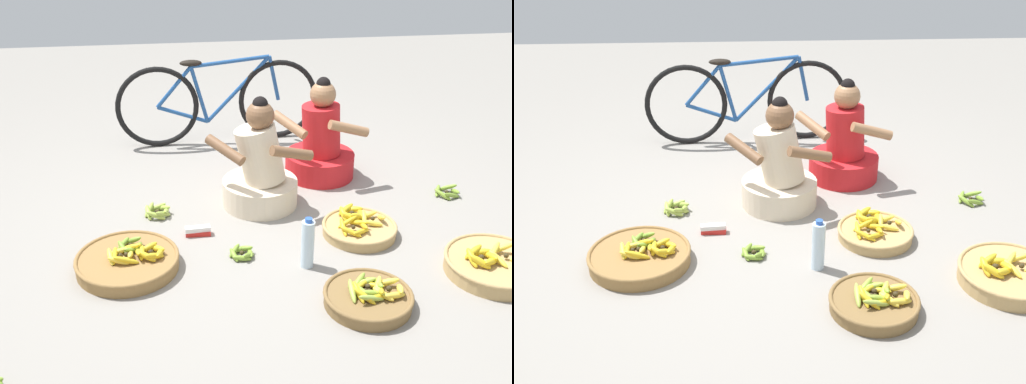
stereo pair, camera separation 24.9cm
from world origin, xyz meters
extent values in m
plane|color=gray|center=(0.00, 0.00, 0.00)|extent=(10.00, 10.00, 0.00)
cylinder|color=beige|center=(0.09, 0.30, 0.09)|extent=(0.52, 0.52, 0.18)
cylinder|color=beige|center=(0.09, 0.30, 0.37)|extent=(0.41, 0.36, 0.44)
sphere|color=brown|center=(0.09, 0.30, 0.65)|extent=(0.19, 0.19, 0.19)
sphere|color=black|center=(0.09, 0.30, 0.73)|extent=(0.10, 0.10, 0.10)
cylinder|color=brown|center=(-0.15, 0.23, 0.45)|extent=(0.27, 0.26, 0.16)
cylinder|color=brown|center=(0.27, 0.12, 0.45)|extent=(0.31, 0.16, 0.16)
cylinder|color=red|center=(0.60, 0.71, 0.09)|extent=(0.52, 0.52, 0.18)
cylinder|color=red|center=(0.60, 0.71, 0.37)|extent=(0.37, 0.35, 0.39)
sphere|color=#9E704C|center=(0.60, 0.71, 0.64)|extent=(0.19, 0.19, 0.19)
sphere|color=black|center=(0.60, 0.71, 0.72)|extent=(0.10, 0.10, 0.10)
cylinder|color=#9E704C|center=(0.35, 0.65, 0.44)|extent=(0.25, 0.28, 0.16)
cylinder|color=#9E704C|center=(0.76, 0.52, 0.44)|extent=(0.31, 0.11, 0.16)
torus|color=black|center=(-0.61, 1.44, 0.34)|extent=(0.69, 0.09, 0.68)
torus|color=black|center=(0.41, 1.51, 0.34)|extent=(0.69, 0.09, 0.68)
cylinder|color=#1E4C8C|center=(0.06, 1.48, 0.45)|extent=(0.55, 0.07, 0.55)
cylinder|color=#1E4C8C|center=(-0.26, 1.46, 0.43)|extent=(0.15, 0.04, 0.49)
cylinder|color=#1E4C8C|center=(0.00, 1.48, 0.69)|extent=(0.65, 0.08, 0.08)
cylinder|color=#1E4C8C|center=(-0.41, 1.45, 0.27)|extent=(0.42, 0.06, 0.18)
cylinder|color=#1E4C8C|center=(-0.47, 1.45, 0.50)|extent=(0.32, 0.05, 0.35)
cylinder|color=#1E4C8C|center=(0.37, 1.51, 0.53)|extent=(0.11, 0.04, 0.38)
ellipsoid|color=black|center=(-0.32, 1.46, 0.70)|extent=(0.18, 0.08, 0.05)
cylinder|color=olive|center=(-0.78, -0.40, 0.04)|extent=(0.60, 0.60, 0.08)
torus|color=olive|center=(-0.78, -0.40, 0.08)|extent=(0.61, 0.61, 0.02)
ellipsoid|color=gold|center=(-0.59, -0.42, 0.10)|extent=(0.06, 0.13, 0.06)
ellipsoid|color=gold|center=(-0.61, -0.37, 0.10)|extent=(0.11, 0.11, 0.06)
ellipsoid|color=gold|center=(-0.66, -0.36, 0.10)|extent=(0.13, 0.07, 0.07)
ellipsoid|color=gold|center=(-0.69, -0.40, 0.10)|extent=(0.04, 0.12, 0.06)
ellipsoid|color=gold|center=(-0.66, -0.45, 0.11)|extent=(0.13, 0.08, 0.08)
ellipsoid|color=gold|center=(-0.62, -0.45, 0.11)|extent=(0.12, 0.09, 0.07)
sphere|color=#382D19|center=(-0.64, -0.41, 0.10)|extent=(0.03, 0.03, 0.03)
ellipsoid|color=olive|center=(-0.72, -0.32, 0.10)|extent=(0.05, 0.12, 0.06)
ellipsoid|color=olive|center=(-0.75, -0.26, 0.10)|extent=(0.12, 0.06, 0.07)
ellipsoid|color=olive|center=(-0.81, -0.28, 0.10)|extent=(0.09, 0.11, 0.05)
ellipsoid|color=olive|center=(-0.81, -0.33, 0.10)|extent=(0.08, 0.12, 0.07)
ellipsoid|color=olive|center=(-0.75, -0.36, 0.10)|extent=(0.12, 0.07, 0.06)
sphere|color=#382D19|center=(-0.76, -0.31, 0.10)|extent=(0.03, 0.03, 0.03)
ellipsoid|color=yellow|center=(-0.76, -0.42, 0.10)|extent=(0.03, 0.13, 0.07)
ellipsoid|color=yellow|center=(-0.83, -0.36, 0.10)|extent=(0.13, 0.06, 0.05)
ellipsoid|color=yellow|center=(-0.87, -0.43, 0.11)|extent=(0.06, 0.13, 0.08)
ellipsoid|color=yellow|center=(-0.82, -0.47, 0.10)|extent=(0.13, 0.05, 0.07)
sphere|color=#382D19|center=(-0.82, -0.42, 0.10)|extent=(0.03, 0.03, 0.03)
ellipsoid|color=gold|center=(-0.72, -0.40, 0.11)|extent=(0.05, 0.15, 0.08)
ellipsoid|color=gold|center=(-0.77, -0.35, 0.11)|extent=(0.16, 0.07, 0.08)
ellipsoid|color=gold|center=(-0.85, -0.41, 0.10)|extent=(0.03, 0.15, 0.05)
ellipsoid|color=gold|center=(-0.78, -0.48, 0.11)|extent=(0.15, 0.04, 0.08)
sphere|color=#382D19|center=(-0.78, -0.41, 0.10)|extent=(0.03, 0.03, 0.03)
cylinder|color=brown|center=(0.51, -0.92, 0.03)|extent=(0.47, 0.47, 0.07)
torus|color=brown|center=(0.51, -0.92, 0.07)|extent=(0.48, 0.48, 0.02)
ellipsoid|color=yellow|center=(0.68, -0.93, 0.10)|extent=(0.06, 0.14, 0.07)
ellipsoid|color=yellow|center=(0.63, -0.86, 0.10)|extent=(0.14, 0.06, 0.07)
ellipsoid|color=yellow|center=(0.57, -0.89, 0.10)|extent=(0.09, 0.14, 0.08)
ellipsoid|color=yellow|center=(0.58, -0.96, 0.09)|extent=(0.12, 0.12, 0.06)
ellipsoid|color=yellow|center=(0.64, -0.98, 0.09)|extent=(0.14, 0.07, 0.06)
sphere|color=#382D19|center=(0.62, -0.92, 0.10)|extent=(0.03, 0.03, 0.03)
ellipsoid|color=#8CAD38|center=(0.58, -0.88, 0.10)|extent=(0.04, 0.13, 0.08)
ellipsoid|color=#8CAD38|center=(0.53, -0.83, 0.09)|extent=(0.14, 0.06, 0.06)
ellipsoid|color=#8CAD38|center=(0.48, -0.84, 0.10)|extent=(0.12, 0.11, 0.08)
ellipsoid|color=#8CAD38|center=(0.47, -0.92, 0.09)|extent=(0.11, 0.12, 0.06)
ellipsoid|color=#8CAD38|center=(0.52, -0.94, 0.09)|extent=(0.13, 0.04, 0.06)
sphere|color=#382D19|center=(0.52, -0.88, 0.09)|extent=(0.03, 0.03, 0.03)
ellipsoid|color=#9EB747|center=(0.56, -0.92, 0.10)|extent=(0.04, 0.16, 0.07)
ellipsoid|color=#9EB747|center=(0.49, -0.85, 0.10)|extent=(0.16, 0.03, 0.07)
ellipsoid|color=#9EB747|center=(0.42, -0.92, 0.10)|extent=(0.04, 0.16, 0.08)
ellipsoid|color=#9EB747|center=(0.51, -0.99, 0.10)|extent=(0.16, 0.06, 0.08)
sphere|color=#382D19|center=(0.49, -0.92, 0.09)|extent=(0.03, 0.03, 0.03)
ellipsoid|color=gold|center=(0.57, -0.94, 0.10)|extent=(0.06, 0.14, 0.09)
ellipsoid|color=gold|center=(0.55, -0.87, 0.09)|extent=(0.14, 0.10, 0.05)
ellipsoid|color=gold|center=(0.48, -0.87, 0.09)|extent=(0.14, 0.09, 0.07)
ellipsoid|color=gold|center=(0.45, -0.94, 0.10)|extent=(0.06, 0.14, 0.09)
ellipsoid|color=gold|center=(0.47, -0.97, 0.10)|extent=(0.13, 0.11, 0.08)
ellipsoid|color=gold|center=(0.54, -0.98, 0.09)|extent=(0.14, 0.08, 0.06)
sphere|color=#382D19|center=(0.51, -0.92, 0.09)|extent=(0.03, 0.03, 0.03)
cylinder|color=tan|center=(1.33, -0.71, 0.04)|extent=(0.57, 0.57, 0.09)
torus|color=tan|center=(1.33, -0.71, 0.09)|extent=(0.58, 0.58, 0.02)
ellipsoid|color=yellow|center=(1.39, -0.65, 0.12)|extent=(0.15, 0.05, 0.09)
ellipsoid|color=yellow|center=(1.33, -0.67, 0.12)|extent=(0.13, 0.13, 0.08)
ellipsoid|color=yellow|center=(1.32, -0.74, 0.11)|extent=(0.09, 0.16, 0.07)
sphere|color=#382D19|center=(1.38, -0.72, 0.11)|extent=(0.03, 0.03, 0.03)
ellipsoid|color=gold|center=(1.29, -0.72, 0.12)|extent=(0.05, 0.14, 0.08)
ellipsoid|color=gold|center=(1.25, -0.66, 0.11)|extent=(0.14, 0.08, 0.07)
ellipsoid|color=gold|center=(1.20, -0.67, 0.12)|extent=(0.14, 0.09, 0.09)
ellipsoid|color=gold|center=(1.17, -0.73, 0.12)|extent=(0.05, 0.14, 0.09)
ellipsoid|color=gold|center=(1.20, -0.77, 0.12)|extent=(0.14, 0.10, 0.09)
ellipsoid|color=gold|center=(1.26, -0.77, 0.12)|extent=(0.14, 0.11, 0.08)
sphere|color=#382D19|center=(1.23, -0.72, 0.12)|extent=(0.04, 0.04, 0.04)
cylinder|color=tan|center=(0.67, -0.20, 0.03)|extent=(0.46, 0.46, 0.06)
torus|color=tan|center=(0.67, -0.20, 0.06)|extent=(0.48, 0.48, 0.02)
ellipsoid|color=yellow|center=(0.82, -0.16, 0.09)|extent=(0.03, 0.13, 0.08)
ellipsoid|color=yellow|center=(0.75, -0.11, 0.09)|extent=(0.13, 0.06, 0.05)
ellipsoid|color=yellow|center=(0.71, -0.15, 0.10)|extent=(0.05, 0.13, 0.08)
ellipsoid|color=yellow|center=(0.75, -0.21, 0.09)|extent=(0.13, 0.06, 0.05)
sphere|color=#382D19|center=(0.76, -0.16, 0.09)|extent=(0.03, 0.03, 0.03)
ellipsoid|color=gold|center=(0.70, -0.09, 0.09)|extent=(0.05, 0.14, 0.06)
ellipsoid|color=gold|center=(0.67, -0.03, 0.09)|extent=(0.14, 0.09, 0.07)
ellipsoid|color=gold|center=(0.62, -0.03, 0.10)|extent=(0.14, 0.10, 0.08)
ellipsoid|color=gold|center=(0.59, -0.09, 0.10)|extent=(0.05, 0.14, 0.08)
ellipsoid|color=gold|center=(0.62, -0.14, 0.10)|extent=(0.14, 0.09, 0.08)
ellipsoid|color=gold|center=(0.67, -0.14, 0.10)|extent=(0.14, 0.09, 0.09)
sphere|color=#382D19|center=(0.64, -0.08, 0.09)|extent=(0.04, 0.04, 0.04)
ellipsoid|color=gold|center=(0.67, -0.25, 0.09)|extent=(0.03, 0.15, 0.08)
ellipsoid|color=gold|center=(0.65, -0.20, 0.09)|extent=(0.13, 0.12, 0.07)
ellipsoid|color=gold|center=(0.59, -0.19, 0.09)|extent=(0.15, 0.08, 0.08)
ellipsoid|color=gold|center=(0.54, -0.25, 0.09)|extent=(0.03, 0.15, 0.08)
ellipsoid|color=gold|center=(0.58, -0.31, 0.09)|extent=(0.14, 0.10, 0.07)
ellipsoid|color=gold|center=(0.65, -0.30, 0.09)|extent=(0.14, 0.11, 0.05)
sphere|color=#382D19|center=(0.61, -0.25, 0.09)|extent=(0.03, 0.03, 0.03)
ellipsoid|color=olive|center=(-0.06, -0.36, 0.02)|extent=(0.03, 0.12, 0.05)
ellipsoid|color=olive|center=(-0.09, -0.31, 0.03)|extent=(0.12, 0.08, 0.07)
ellipsoid|color=olive|center=(-0.12, -0.31, 0.02)|extent=(0.12, 0.05, 0.05)
ellipsoid|color=olive|center=(-0.15, -0.33, 0.03)|extent=(0.09, 0.11, 0.07)
ellipsoid|color=olive|center=(-0.16, -0.38, 0.02)|extent=(0.07, 0.12, 0.06)
ellipsoid|color=olive|center=(-0.11, -0.41, 0.02)|extent=(0.12, 0.04, 0.05)
ellipsoid|color=olive|center=(-0.07, -0.39, 0.03)|extent=(0.10, 0.11, 0.07)
sphere|color=#382D19|center=(-0.11, -0.36, 0.03)|extent=(0.03, 0.03, 0.03)
ellipsoid|color=#9EB747|center=(-0.56, 0.21, 0.03)|extent=(0.04, 0.14, 0.08)
ellipsoid|color=#9EB747|center=(-0.58, 0.26, 0.03)|extent=(0.13, 0.12, 0.08)
ellipsoid|color=#9EB747|center=(-0.62, 0.28, 0.03)|extent=(0.14, 0.05, 0.08)
ellipsoid|color=#9EB747|center=(-0.67, 0.24, 0.03)|extent=(0.09, 0.14, 0.09)
ellipsoid|color=#9EB747|center=(-0.68, 0.20, 0.03)|extent=(0.06, 0.14, 0.08)
ellipsoid|color=#9EB747|center=(-0.63, 0.16, 0.03)|extent=(0.14, 0.05, 0.08)
ellipsoid|color=#9EB747|center=(-0.58, 0.17, 0.03)|extent=(0.13, 0.11, 0.09)
sphere|color=#382D19|center=(-0.62, 0.22, 0.03)|extent=(0.03, 0.03, 0.03)
ellipsoid|color=olive|center=(1.50, 0.26, 0.03)|extent=(0.03, 0.14, 0.07)
ellipsoid|color=olive|center=(1.47, 0.31, 0.03)|extent=(0.14, 0.09, 0.09)
ellipsoid|color=olive|center=(1.38, 0.29, 0.02)|extent=(0.09, 0.14, 0.06)
ellipsoid|color=olive|center=(1.39, 0.22, 0.03)|extent=(0.12, 0.13, 0.07)
ellipsoid|color=olive|center=(1.45, 0.20, 0.03)|extent=(0.14, 0.06, 0.07)
sphere|color=#382D19|center=(1.44, 0.26, 0.03)|extent=(0.03, 0.03, 0.03)
cylinder|color=silver|center=(0.26, -0.51, 0.15)|extent=(0.08, 0.08, 0.30)
cylinder|color=#2D59B7|center=(0.26, -0.51, 0.31)|extent=(0.04, 0.04, 0.02)
cube|color=red|center=(-0.36, -0.08, 0.01)|extent=(0.16, 0.05, 0.03)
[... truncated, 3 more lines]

